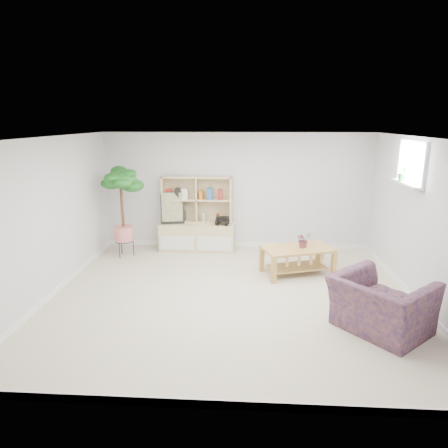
# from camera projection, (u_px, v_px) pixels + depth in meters

# --- Properties ---
(floor) EXTENTS (5.50, 5.00, 0.01)m
(floor) POSITION_uv_depth(u_px,v_px,m) (231.00, 296.00, 6.16)
(floor) COLOR beige
(floor) RESTS_ON ground
(ceiling) EXTENTS (5.50, 5.00, 0.01)m
(ceiling) POSITION_uv_depth(u_px,v_px,m) (232.00, 137.00, 5.55)
(ceiling) COLOR white
(ceiling) RESTS_ON walls
(walls) EXTENTS (5.51, 5.01, 2.40)m
(walls) POSITION_uv_depth(u_px,v_px,m) (231.00, 221.00, 5.86)
(walls) COLOR silver
(walls) RESTS_ON floor
(baseboard) EXTENTS (5.50, 5.00, 0.10)m
(baseboard) POSITION_uv_depth(u_px,v_px,m) (231.00, 293.00, 6.15)
(baseboard) COLOR white
(baseboard) RESTS_ON floor
(window) EXTENTS (0.10, 0.98, 0.68)m
(window) POSITION_uv_depth(u_px,v_px,m) (412.00, 163.00, 6.07)
(window) COLOR silver
(window) RESTS_ON walls
(window_sill) EXTENTS (0.14, 1.00, 0.04)m
(window_sill) POSITION_uv_depth(u_px,v_px,m) (406.00, 184.00, 6.15)
(window_sill) COLOR white
(window_sill) RESTS_ON walls
(storage_unit) EXTENTS (1.53, 0.52, 1.53)m
(storage_unit) POSITION_uv_depth(u_px,v_px,m) (197.00, 214.00, 8.18)
(storage_unit) COLOR tan
(storage_unit) RESTS_ON floor
(poster) EXTENTS (0.49, 0.20, 0.66)m
(poster) POSITION_uv_depth(u_px,v_px,m) (172.00, 208.00, 8.13)
(poster) COLOR yellow
(poster) RESTS_ON storage_unit
(toy_truck) EXTENTS (0.38, 0.29, 0.19)m
(toy_truck) POSITION_uv_depth(u_px,v_px,m) (222.00, 220.00, 8.08)
(toy_truck) COLOR black
(toy_truck) RESTS_ON storage_unit
(coffee_table) EXTENTS (1.33, 0.99, 0.48)m
(coffee_table) POSITION_uv_depth(u_px,v_px,m) (297.00, 261.00, 7.00)
(coffee_table) COLOR #B08036
(coffee_table) RESTS_ON floor
(table_plant) EXTENTS (0.32, 0.30, 0.27)m
(table_plant) POSITION_uv_depth(u_px,v_px,m) (303.00, 240.00, 6.92)
(table_plant) COLOR #1D4F24
(table_plant) RESTS_ON coffee_table
(floor_tree) EXTENTS (0.76, 0.76, 1.78)m
(floor_tree) POSITION_uv_depth(u_px,v_px,m) (123.00, 213.00, 7.76)
(floor_tree) COLOR #14511D
(floor_tree) RESTS_ON floor
(armchair) EXTENTS (1.45, 1.46, 0.82)m
(armchair) POSITION_uv_depth(u_px,v_px,m) (381.00, 301.00, 5.06)
(armchair) COLOR #111247
(armchair) RESTS_ON floor
(sill_plant) EXTENTS (0.14, 0.11, 0.25)m
(sill_plant) POSITION_uv_depth(u_px,v_px,m) (402.00, 173.00, 6.30)
(sill_plant) COLOR #14511D
(sill_plant) RESTS_ON window_sill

